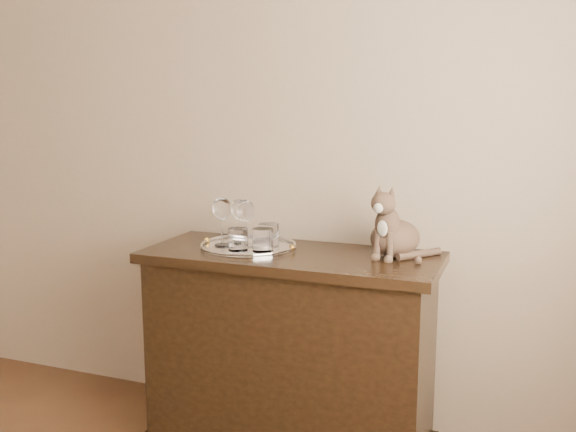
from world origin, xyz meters
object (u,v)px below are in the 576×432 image
Objects in this scene: tumbler_c at (269,235)px; cat at (396,220)px; tumbler_a at (263,240)px; tray at (248,247)px; wine_glass_d at (246,223)px; wine_glass_a at (239,220)px; sideboard at (291,352)px; wine_glass_c at (222,221)px; tumbler_b at (238,239)px.

cat is at bearing 6.14° from tumbler_c.
tumbler_c is (-0.01, 0.09, 0.00)m from tumbler_a.
wine_glass_d reaches higher than tray.
wine_glass_a is 0.95× the size of wine_glass_d.
wine_glass_d is 0.62m from cat.
tumbler_a is (-0.10, -0.05, 0.48)m from sideboard.
wine_glass_a is 0.10m from wine_glass_c.
wine_glass_c is at bearing 169.06° from tumbler_a.
sideboard is 0.49m from tumbler_a.
tumbler_c is 0.53m from cat.
cat is at bearing 1.11° from wine_glass_a.
wine_glass_c is 2.20× the size of tumbler_a.
wine_glass_a is at bearing 71.25° from wine_glass_c.
tumbler_b is at bearing -150.26° from cat.
tray is 0.10m from tumbler_c.
wine_glass_c is 0.21m from tumbler_a.
tumbler_a is 0.09m from tumbler_c.
wine_glass_d is at bearing 147.23° from tumbler_a.
tray is 1.39× the size of cat.
sideboard is 0.50m from tumbler_c.
cat is (0.61, 0.08, 0.04)m from wine_glass_d.
wine_glass_c is at bearing -163.79° from tray.
wine_glass_d is 0.10m from tumbler_b.
tumbler_c reaches higher than tray.
wine_glass_a is at bearing 164.79° from tumbler_c.
tumbler_c reaches higher than tumbler_a.
tumbler_b is 0.95× the size of tumbler_c.
wine_glass_a reaches higher than sideboard.
sideboard is at bearing -152.29° from cat.
sideboard is at bearing 2.42° from wine_glass_c.
tumbler_c is at bearing 15.51° from wine_glass_c.
wine_glass_a is (-0.07, 0.06, 0.10)m from tray.
wine_glass_d is at bearing -158.14° from cat.
wine_glass_c reaches higher than tumbler_b.
tumbler_a is at bearing -32.77° from wine_glass_d.
wine_glass_d is at bearing 16.52° from wine_glass_c.
tumbler_b is 0.14m from tumbler_c.
sideboard is 5.79× the size of wine_glass_c.
tumbler_c reaches higher than sideboard.
wine_glass_d is (0.06, -0.07, 0.00)m from wine_glass_a.
tumbler_b is 0.31× the size of cat.
tumbler_a is at bearing -36.01° from tray.
tumbler_b is (0.00, -0.09, -0.05)m from wine_glass_d.
cat reaches higher than wine_glass_c.
wine_glass_c is 0.72m from cat.
wine_glass_a is 1.97× the size of tumbler_a.
wine_glass_d reaches higher than sideboard.
sideboard is 0.60m from wine_glass_a.
wine_glass_a is 0.89× the size of wine_glass_c.
wine_glass_d reaches higher than tumbler_c.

